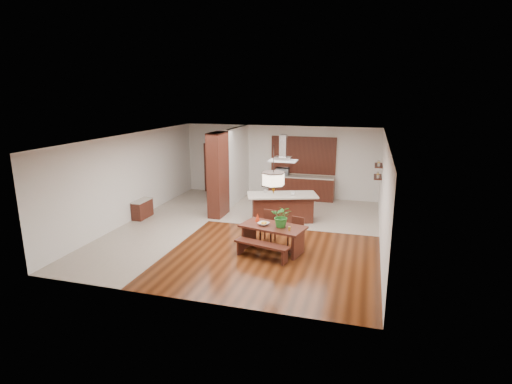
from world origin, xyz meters
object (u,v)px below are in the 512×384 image
(dining_bench, at_px, (262,251))
(foliage_plant, at_px, (282,216))
(fruit_bowl, at_px, (264,224))
(pendant_lantern, at_px, (274,170))
(island_cup, at_px, (293,194))
(dining_table, at_px, (273,232))
(dining_chair_right, at_px, (295,233))
(microwave, at_px, (283,171))
(hallway_console, at_px, (142,209))
(range_hood, at_px, (283,148))
(kitchen_island, at_px, (282,207))
(dining_chair_left, at_px, (268,227))

(dining_bench, xyz_separation_m, foliage_plant, (0.39, 0.57, 0.80))
(foliage_plant, xyz_separation_m, fruit_bowl, (-0.51, 0.01, -0.26))
(pendant_lantern, height_order, fruit_bowl, pendant_lantern)
(island_cup, bearing_deg, dining_table, -91.33)
(dining_chair_right, distance_m, microwave, 5.45)
(fruit_bowl, height_order, island_cup, island_cup)
(hallway_console, xyz_separation_m, fruit_bowl, (4.73, -1.63, 0.44))
(dining_bench, bearing_deg, pendant_lantern, 76.51)
(hallway_console, height_order, microwave, microwave)
(fruit_bowl, distance_m, range_hood, 3.13)
(dining_bench, distance_m, kitchen_island, 3.21)
(hallway_console, distance_m, dining_chair_right, 5.66)
(kitchen_island, bearing_deg, foliage_plant, -97.35)
(dining_chair_left, bearing_deg, hallway_console, 176.48)
(dining_bench, height_order, dining_chair_right, dining_chair_right)
(dining_bench, bearing_deg, hallway_console, 155.45)
(range_hood, bearing_deg, dining_chair_right, -68.77)
(dining_chair_right, xyz_separation_m, foliage_plant, (-0.29, -0.44, 0.59))
(hallway_console, xyz_separation_m, island_cup, (5.05, 0.90, 0.68))
(dining_table, relative_size, pendant_lantern, 1.43)
(foliage_plant, distance_m, kitchen_island, 2.74)
(dining_chair_left, height_order, kitchen_island, kitchen_island)
(dining_bench, xyz_separation_m, island_cup, (0.20, 3.11, 0.78))
(dining_chair_right, bearing_deg, dining_table, -128.72)
(hallway_console, bearing_deg, dining_chair_left, -12.03)
(fruit_bowl, bearing_deg, range_hood, 91.15)
(pendant_lantern, relative_size, microwave, 2.53)
(dining_table, distance_m, foliage_plant, 0.55)
(dining_chair_right, distance_m, range_hood, 3.11)
(dining_bench, distance_m, range_hood, 3.92)
(dining_bench, xyz_separation_m, fruit_bowl, (-0.11, 0.58, 0.54))
(dining_chair_right, height_order, fruit_bowl, dining_chair_right)
(dining_table, xyz_separation_m, pendant_lantern, (-0.00, 0.00, 1.72))
(hallway_console, bearing_deg, dining_bench, -24.55)
(pendant_lantern, xyz_separation_m, microwave, (-0.96, 5.61, -1.15))
(foliage_plant, xyz_separation_m, range_hood, (-0.56, 2.63, 1.45))
(dining_chair_left, xyz_separation_m, foliage_plant, (0.54, -0.64, 0.56))
(kitchen_island, xyz_separation_m, island_cup, (0.37, -0.08, 0.51))
(fruit_bowl, relative_size, microwave, 0.57)
(pendant_lantern, height_order, microwave, pendant_lantern)
(dining_table, relative_size, foliage_plant, 3.14)
(hallway_console, xyz_separation_m, kitchen_island, (4.68, 0.98, 0.17))
(fruit_bowl, distance_m, microwave, 5.68)
(hallway_console, distance_m, island_cup, 5.17)
(dining_chair_left, relative_size, range_hood, 1.01)
(dining_bench, bearing_deg, dining_chair_right, 55.96)
(range_hood, bearing_deg, island_cup, -12.89)
(dining_bench, distance_m, microwave, 6.32)
(kitchen_island, distance_m, range_hood, 1.98)
(fruit_bowl, bearing_deg, dining_table, 4.38)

